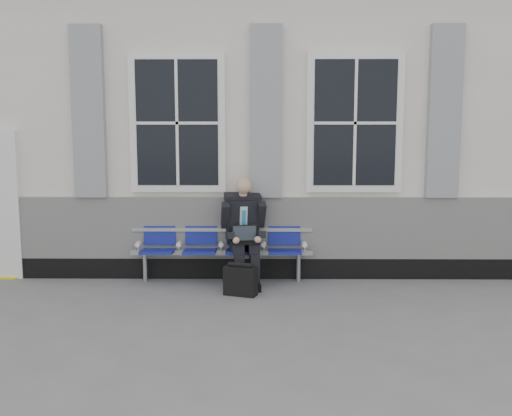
{
  "coord_description": "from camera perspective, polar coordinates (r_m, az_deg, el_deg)",
  "views": [
    {
      "loc": [
        -0.97,
        -6.67,
        2.13
      ],
      "look_at": [
        -1.04,
        0.9,
        1.12
      ],
      "focal_mm": 40.0,
      "sensor_mm": 36.0,
      "label": 1
    }
  ],
  "objects": [
    {
      "name": "bench",
      "position": [
        8.17,
        -3.46,
        -3.52
      ],
      "size": [
        2.6,
        0.47,
        0.91
      ],
      "color": "#9EA0A3",
      "rests_on": "ground"
    },
    {
      "name": "ground",
      "position": [
        7.07,
        8.49,
        -9.99
      ],
      "size": [
        70.0,
        70.0,
        0.0
      ],
      "primitive_type": "plane",
      "color": "slate",
      "rests_on": "ground"
    },
    {
      "name": "businessman",
      "position": [
        7.97,
        -1.24,
        -1.97
      ],
      "size": [
        0.65,
        0.88,
        1.5
      ],
      "color": "black",
      "rests_on": "ground"
    },
    {
      "name": "station_building",
      "position": [
        10.18,
        5.92,
        8.12
      ],
      "size": [
        14.4,
        4.4,
        4.49
      ],
      "color": "white",
      "rests_on": "ground"
    },
    {
      "name": "briefcase",
      "position": [
        7.52,
        -1.56,
        -7.23
      ],
      "size": [
        0.46,
        0.31,
        0.44
      ],
      "color": "black",
      "rests_on": "ground"
    }
  ]
}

